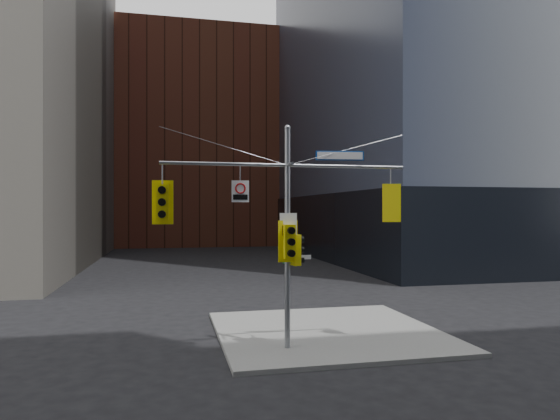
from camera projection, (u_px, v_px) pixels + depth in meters
name	position (u px, v px, depth m)	size (l,w,h in m)	color
ground	(304.00, 372.00, 14.02)	(160.00, 160.00, 0.00)	black
sidewalk_corner	(327.00, 332.00, 18.36)	(8.00, 8.00, 0.15)	gray
podium_ne	(483.00, 225.00, 51.37)	(36.40, 36.40, 6.00)	black
brick_midrise	(195.00, 144.00, 70.62)	(26.00, 20.00, 28.00)	brown
signal_assembly	(287.00, 215.00, 15.96)	(8.00, 0.80, 7.30)	gray
traffic_light_west_arm	(162.00, 202.00, 15.12)	(0.65, 0.52, 1.35)	#FFEB0D
traffic_light_east_arm	(391.00, 203.00, 16.75)	(0.60, 0.56, 1.27)	#FFEB0D
traffic_light_pole_side	(297.00, 250.00, 16.05)	(0.43, 0.37, 1.00)	#FFEB0D
traffic_light_pole_front	(289.00, 242.00, 15.70)	(0.63, 0.51, 1.32)	#FFEB0D
street_sign_blade	(340.00, 156.00, 16.35)	(1.59, 0.26, 0.31)	#10419A
regulatory_sign_arm	(240.00, 191.00, 15.61)	(0.54, 0.11, 0.68)	silver
regulatory_sign_pole	(288.00, 225.00, 15.85)	(0.55, 0.07, 0.72)	silver
street_blade_ew	(301.00, 257.00, 16.07)	(0.69, 0.12, 0.14)	silver
street_blade_ns	(284.00, 261.00, 16.41)	(0.07, 0.77, 0.15)	#145926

